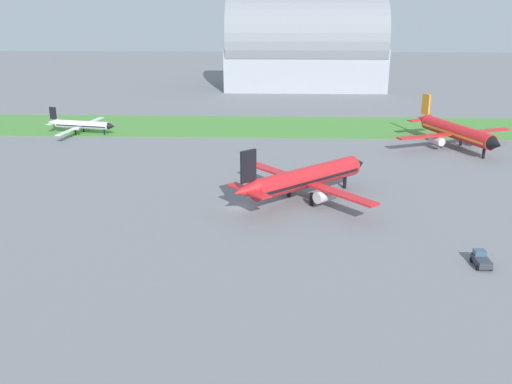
{
  "coord_description": "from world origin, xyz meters",
  "views": [
    {
      "loc": [
        6.08,
        -92.24,
        34.65
      ],
      "look_at": [
        2.85,
        0.07,
        3.0
      ],
      "focal_mm": 39.96,
      "sensor_mm": 36.0,
      "label": 1
    }
  ],
  "objects_px": {
    "airplane_taxiing_turboprop": "(81,125)",
    "airplane_parked_jet_far": "(455,131)",
    "pushback_tug_near_gate": "(481,260)",
    "airplane_midfield_jet": "(305,178)"
  },
  "relations": [
    {
      "from": "pushback_tug_near_gate",
      "to": "airplane_midfield_jet",
      "type": "bearing_deg",
      "value": 40.74
    },
    {
      "from": "airplane_midfield_jet",
      "to": "pushback_tug_near_gate",
      "type": "xyz_separation_m",
      "value": [
        22.84,
        -25.75,
        -3.2
      ]
    },
    {
      "from": "airplane_parked_jet_far",
      "to": "pushback_tug_near_gate",
      "type": "bearing_deg",
      "value": -34.74
    },
    {
      "from": "airplane_taxiing_turboprop",
      "to": "pushback_tug_near_gate",
      "type": "bearing_deg",
      "value": -32.52
    },
    {
      "from": "airplane_taxiing_turboprop",
      "to": "airplane_parked_jet_far",
      "type": "relative_size",
      "value": 0.76
    },
    {
      "from": "airplane_taxiing_turboprop",
      "to": "pushback_tug_near_gate",
      "type": "xyz_separation_m",
      "value": [
        80.03,
        -76.41,
        -1.61
      ]
    },
    {
      "from": "airplane_midfield_jet",
      "to": "airplane_parked_jet_far",
      "type": "bearing_deg",
      "value": 4.58
    },
    {
      "from": "pushback_tug_near_gate",
      "to": "airplane_taxiing_turboprop",
      "type": "bearing_deg",
      "value": 45.49
    },
    {
      "from": "airplane_taxiing_turboprop",
      "to": "airplane_midfield_jet",
      "type": "xyz_separation_m",
      "value": [
        57.19,
        -50.66,
        1.59
      ]
    },
    {
      "from": "airplane_midfield_jet",
      "to": "airplane_parked_jet_far",
      "type": "height_order",
      "value": "airplane_midfield_jet"
    }
  ]
}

